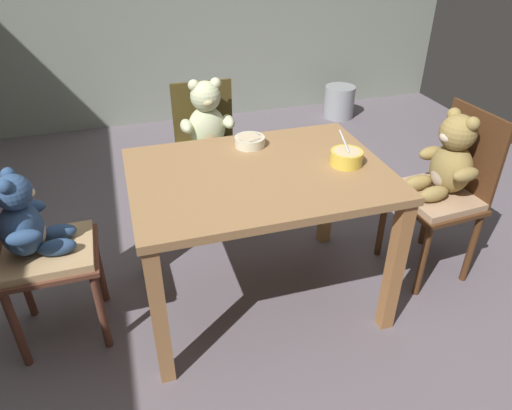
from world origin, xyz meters
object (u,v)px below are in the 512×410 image
teddy_chair_far_center (208,133)px  porridge_bowl_yellow_near_right (346,157)px  dining_table (259,192)px  teddy_chair_near_right (446,173)px  metal_pail (339,102)px  teddy_chair_near_left (31,237)px  porridge_bowl_cream_far_center (250,141)px

teddy_chair_far_center → porridge_bowl_yellow_near_right: 0.99m
dining_table → teddy_chair_far_center: bearing=94.5°
teddy_chair_near_right → metal_pail: bearing=-106.9°
teddy_chair_near_left → porridge_bowl_cream_far_center: 1.05m
dining_table → porridge_bowl_yellow_near_right: porridge_bowl_yellow_near_right is taller
porridge_bowl_cream_far_center → teddy_chair_near_right: bearing=-17.1°
teddy_chair_far_center → porridge_bowl_yellow_near_right: (0.45, -0.86, 0.19)m
teddy_chair_near_right → porridge_bowl_cream_far_center: 0.99m
teddy_chair_far_center → metal_pail: 2.07m
teddy_chair_far_center → porridge_bowl_cream_far_center: (0.10, -0.55, 0.18)m
teddy_chair_far_center → porridge_bowl_cream_far_center: size_ratio=6.17×
porridge_bowl_yellow_near_right → metal_pail: 2.52m
porridge_bowl_cream_far_center → metal_pail: 2.44m
dining_table → teddy_chair_far_center: teddy_chair_far_center is taller
dining_table → porridge_bowl_cream_far_center: 0.29m
teddy_chair_near_left → teddy_chair_near_right: teddy_chair_near_left is taller
teddy_chair_near_left → porridge_bowl_yellow_near_right: teddy_chair_near_left is taller
teddy_chair_near_right → porridge_bowl_cream_far_center: bearing=-21.2°
porridge_bowl_cream_far_center → porridge_bowl_yellow_near_right: 0.47m
porridge_bowl_yellow_near_right → teddy_chair_near_right: bearing=2.2°
teddy_chair_near_left → porridge_bowl_yellow_near_right: (1.36, -0.09, 0.21)m
porridge_bowl_yellow_near_right → metal_pail: porridge_bowl_yellow_near_right is taller
teddy_chair_near_left → porridge_bowl_yellow_near_right: bearing=-4.5°
teddy_chair_near_left → teddy_chair_near_right: bearing=-2.7°
teddy_chair_near_left → metal_pail: teddy_chair_near_left is taller
teddy_chair_near_right → teddy_chair_near_left: bearing=-6.2°
dining_table → teddy_chair_near_right: bearing=-1.5°
metal_pail → dining_table: bearing=-124.1°
teddy_chair_near_left → porridge_bowl_cream_far_center: (1.00, 0.22, 0.20)m
teddy_chair_near_left → metal_pail: 3.24m
dining_table → metal_pail: (1.46, 2.15, -0.47)m
teddy_chair_near_right → metal_pail: (0.49, 2.18, -0.43)m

